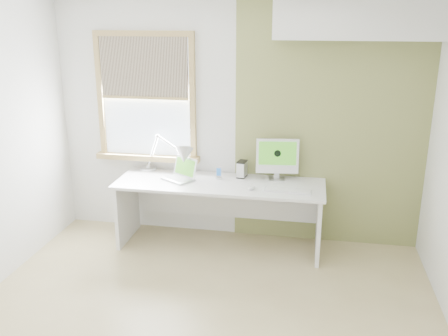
% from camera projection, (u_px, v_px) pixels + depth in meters
% --- Properties ---
extents(room, '(4.04, 3.54, 2.64)m').
position_uv_depth(room, '(198.00, 171.00, 3.66)').
color(room, tan).
rests_on(room, ground).
extents(accent_wall, '(2.00, 0.02, 2.60)m').
position_uv_depth(accent_wall, '(330.00, 127.00, 5.11)').
color(accent_wall, olive).
rests_on(accent_wall, room).
extents(soffit, '(1.60, 0.40, 0.42)m').
position_uv_depth(soffit, '(359.00, 17.00, 4.59)').
color(soffit, white).
rests_on(soffit, room).
extents(window, '(1.20, 0.14, 1.42)m').
position_uv_depth(window, '(146.00, 98.00, 5.36)').
color(window, '#A7894D').
rests_on(window, room).
extents(desk, '(2.20, 0.70, 0.73)m').
position_uv_depth(desk, '(221.00, 198.00, 5.26)').
color(desk, white).
rests_on(desk, room).
extents(desk_lamp, '(0.71, 0.46, 0.43)m').
position_uv_depth(desk_lamp, '(177.00, 156.00, 5.27)').
color(desk_lamp, silver).
rests_on(desk_lamp, desk).
extents(laptop, '(0.41, 0.39, 0.23)m').
position_uv_depth(laptop, '(181.00, 174.00, 5.24)').
color(laptop, silver).
rests_on(laptop, desk).
extents(phone_dock, '(0.07, 0.07, 0.14)m').
position_uv_depth(phone_dock, '(219.00, 175.00, 5.25)').
color(phone_dock, silver).
rests_on(phone_dock, desk).
extents(external_drive, '(0.11, 0.15, 0.18)m').
position_uv_depth(external_drive, '(242.00, 169.00, 5.29)').
color(external_drive, silver).
rests_on(external_drive, desk).
extents(imac, '(0.46, 0.17, 0.44)m').
position_uv_depth(imac, '(277.00, 157.00, 5.18)').
color(imac, silver).
rests_on(imac, desk).
extents(keyboard, '(0.48, 0.17, 0.02)m').
position_uv_depth(keyboard, '(288.00, 190.00, 4.88)').
color(keyboard, white).
rests_on(keyboard, desk).
extents(mouse, '(0.09, 0.12, 0.03)m').
position_uv_depth(mouse, '(252.00, 188.00, 4.94)').
color(mouse, white).
rests_on(mouse, desk).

